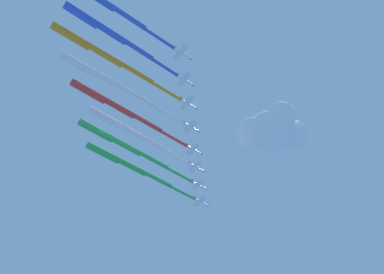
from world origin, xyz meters
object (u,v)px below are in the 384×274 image
at_px(jet_port_mid, 117,107).
at_px(jet_port_outer, 102,54).
at_px(jet_port_inner, 123,145).
at_px(jet_starboard_mid, 109,81).
at_px(jet_starboard_outer, 109,32).
at_px(jet_starboard_inner, 129,131).
at_px(jet_lead, 129,166).

bearing_deg(jet_port_mid, jet_port_outer, -112.93).
height_order(jet_port_inner, jet_port_outer, jet_port_inner).
relative_size(jet_starboard_mid, jet_starboard_outer, 1.13).
xyz_separation_m(jet_port_inner, jet_port_outer, (-16.94, -47.51, -0.49)).
distance_m(jet_starboard_mid, jet_port_outer, 13.21).
xyz_separation_m(jet_port_inner, jet_starboard_inner, (1.27, -9.89, -0.88)).
relative_size(jet_lead, jet_port_outer, 1.00).
xyz_separation_m(jet_starboard_inner, jet_starboard_mid, (-13.52, -25.30, -0.41)).
xyz_separation_m(jet_starboard_mid, jet_port_outer, (-4.68, -12.32, 0.80)).
xyz_separation_m(jet_lead, jet_starboard_mid, (-17.31, -48.20, -1.81)).
bearing_deg(jet_starboard_inner, jet_port_outer, -115.83).
relative_size(jet_starboard_inner, jet_starboard_mid, 0.90).
relative_size(jet_starboard_inner, jet_port_mid, 0.92).
height_order(jet_lead, jet_starboard_mid, jet_lead).
relative_size(jet_port_mid, jet_starboard_mid, 0.97).
bearing_deg(jet_lead, jet_port_inner, -111.22).
distance_m(jet_port_inner, jet_port_mid, 24.29).
bearing_deg(jet_starboard_inner, jet_port_inner, 97.30).
xyz_separation_m(jet_starboard_inner, jet_port_outer, (-18.21, -37.62, 0.39)).
xyz_separation_m(jet_lead, jet_port_outer, (-21.99, -60.53, -1.01)).
bearing_deg(jet_port_mid, jet_lead, 72.08).
distance_m(jet_lead, jet_starboard_mid, 51.25).
bearing_deg(jet_lead, jet_port_outer, -109.97).
relative_size(jet_starboard_inner, jet_port_outer, 0.89).
relative_size(jet_lead, jet_port_mid, 1.03).
height_order(jet_starboard_inner, jet_port_outer, jet_port_outer).
xyz_separation_m(jet_port_inner, jet_port_mid, (-6.67, -23.22, -2.56)).
xyz_separation_m(jet_lead, jet_port_inner, (-5.05, -13.01, -0.52)).
bearing_deg(jet_port_mid, jet_starboard_mid, -115.04).
relative_size(jet_lead, jet_starboard_outer, 1.14).
height_order(jet_port_inner, jet_port_mid, jet_port_inner).
bearing_deg(jet_starboard_outer, jet_starboard_mid, 81.95).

